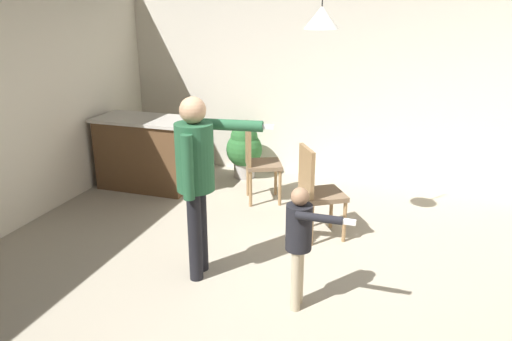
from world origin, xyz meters
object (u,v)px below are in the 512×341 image
object	(u,v)px
dining_chair_by_counter	(258,159)
potted_plant_by_wall	(244,148)
kitchen_counter	(146,153)
person_adult	(197,169)
person_child	(300,235)
dining_chair_near_wall	(316,189)

from	to	relation	value
dining_chair_by_counter	potted_plant_by_wall	distance (m)	0.91
kitchen_counter	person_adult	xyz separation A→B (m)	(1.62, -1.86, 0.55)
kitchen_counter	person_adult	size ratio (longest dim) A/B	0.76
person_child	person_adult	bearing A→B (deg)	-103.00
person_child	dining_chair_near_wall	xyz separation A→B (m)	(-0.13, 1.30, -0.11)
person_child	potted_plant_by_wall	world-z (taller)	person_child
dining_chair_near_wall	potted_plant_by_wall	world-z (taller)	dining_chair_near_wall
person_adult	potted_plant_by_wall	world-z (taller)	person_adult
potted_plant_by_wall	kitchen_counter	bearing A→B (deg)	-145.21
kitchen_counter	person_child	size ratio (longest dim) A/B	1.20
person_child	potted_plant_by_wall	xyz separation A→B (m)	(-1.48, 2.86, -0.22)
potted_plant_by_wall	person_adult	bearing A→B (deg)	-79.14
kitchen_counter	potted_plant_by_wall	bearing A→B (deg)	34.79
dining_chair_by_counter	kitchen_counter	bearing A→B (deg)	-114.45
dining_chair_by_counter	dining_chair_near_wall	distance (m)	1.18
person_child	dining_chair_near_wall	size ratio (longest dim) A/B	1.05
kitchen_counter	person_adult	world-z (taller)	person_adult
kitchen_counter	dining_chair_near_wall	size ratio (longest dim) A/B	1.26
kitchen_counter	potted_plant_by_wall	world-z (taller)	kitchen_counter
kitchen_counter	person_child	xyz separation A→B (m)	(2.59, -2.09, 0.17)
dining_chair_by_counter	potted_plant_by_wall	xyz separation A→B (m)	(-0.45, 0.78, -0.12)
person_child	dining_chair_by_counter	size ratio (longest dim) A/B	1.05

